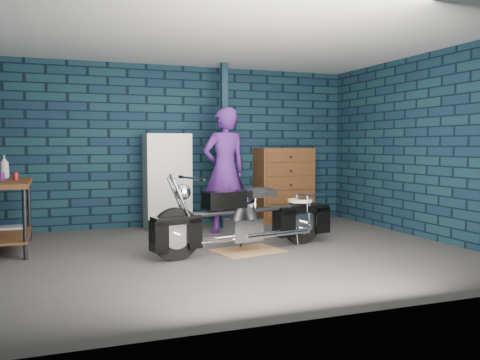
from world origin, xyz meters
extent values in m
plane|color=#43413F|center=(0.00, 0.00, 0.00)|extent=(6.00, 6.00, 0.00)
cube|color=#0F2234|center=(0.00, 2.50, 1.35)|extent=(6.00, 0.02, 2.70)
cube|color=#0F2234|center=(3.00, 0.00, 1.35)|extent=(0.02, 5.00, 2.70)
cube|color=silver|center=(0.00, 0.00, 2.70)|extent=(6.00, 5.00, 0.02)
cube|color=#102734|center=(0.55, 1.95, 1.35)|extent=(0.10, 0.10, 2.70)
cube|color=brown|center=(-2.68, 1.16, 0.46)|extent=(0.60, 1.40, 0.91)
cube|color=olive|center=(0.24, 0.08, 0.00)|extent=(0.95, 0.79, 0.01)
imported|color=#4F2079|center=(0.42, 1.54, 0.98)|extent=(0.76, 0.54, 1.95)
cube|color=#96999E|center=(-2.66, 1.66, 0.12)|extent=(0.40, 0.28, 0.25)
cube|color=silver|center=(-0.35, 2.23, 0.78)|extent=(0.72, 0.52, 1.55)
cube|color=brown|center=(1.77, 2.23, 0.66)|extent=(0.99, 0.55, 1.31)
cylinder|color=#4B175E|center=(-2.73, 1.24, 0.96)|extent=(0.09, 0.09, 0.11)
cylinder|color=maroon|center=(-2.56, 1.26, 0.96)|extent=(0.09, 0.09, 0.10)
imported|color=#96999E|center=(-2.73, 1.71, 1.07)|extent=(0.13, 0.13, 0.32)
camera|label=1|loc=(-2.10, -5.96, 1.37)|focal=38.00mm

